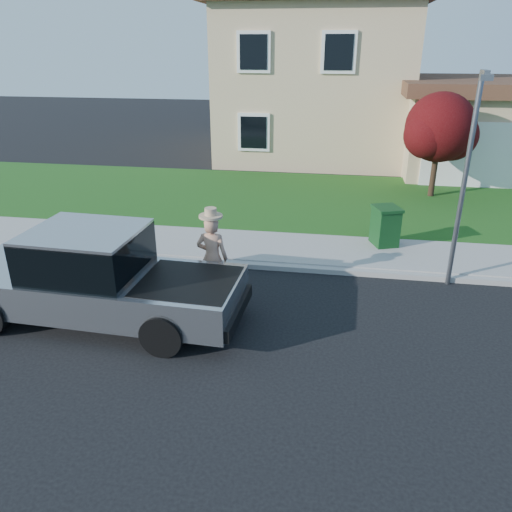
{
  "coord_description": "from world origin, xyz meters",
  "views": [
    {
      "loc": [
        1.17,
        -7.73,
        4.91
      ],
      "look_at": [
        -0.22,
        0.84,
        1.2
      ],
      "focal_mm": 35.0,
      "sensor_mm": 36.0,
      "label": 1
    }
  ],
  "objects_px": {
    "trash_bin": "(385,226)",
    "pickup_truck": "(96,279)",
    "woman": "(212,256)",
    "ornamental_tree": "(441,131)",
    "street_lamp": "(467,171)"
  },
  "relations": [
    {
      "from": "ornamental_tree",
      "to": "trash_bin",
      "type": "relative_size",
      "value": 3.42
    },
    {
      "from": "pickup_truck",
      "to": "street_lamp",
      "type": "bearing_deg",
      "value": 23.37
    },
    {
      "from": "pickup_truck",
      "to": "woman",
      "type": "xyz_separation_m",
      "value": [
        1.93,
        1.24,
        0.08
      ]
    },
    {
      "from": "ornamental_tree",
      "to": "trash_bin",
      "type": "xyz_separation_m",
      "value": [
        -1.97,
        -5.0,
        -1.63
      ]
    },
    {
      "from": "woman",
      "to": "ornamental_tree",
      "type": "relative_size",
      "value": 0.57
    },
    {
      "from": "pickup_truck",
      "to": "trash_bin",
      "type": "xyz_separation_m",
      "value": [
        5.63,
        4.47,
        -0.19
      ]
    },
    {
      "from": "woman",
      "to": "ornamental_tree",
      "type": "distance_m",
      "value": 10.09
    },
    {
      "from": "pickup_truck",
      "to": "ornamental_tree",
      "type": "height_order",
      "value": "ornamental_tree"
    },
    {
      "from": "pickup_truck",
      "to": "ornamental_tree",
      "type": "distance_m",
      "value": 12.23
    },
    {
      "from": "ornamental_tree",
      "to": "street_lamp",
      "type": "bearing_deg",
      "value": -95.82
    },
    {
      "from": "trash_bin",
      "to": "pickup_truck",
      "type": "bearing_deg",
      "value": -161.19
    },
    {
      "from": "woman",
      "to": "street_lamp",
      "type": "bearing_deg",
      "value": -162.41
    },
    {
      "from": "ornamental_tree",
      "to": "pickup_truck",
      "type": "bearing_deg",
      "value": -128.73
    },
    {
      "from": "woman",
      "to": "street_lamp",
      "type": "height_order",
      "value": "street_lamp"
    },
    {
      "from": "trash_bin",
      "to": "ornamental_tree",
      "type": "bearing_deg",
      "value": 48.84
    }
  ]
}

